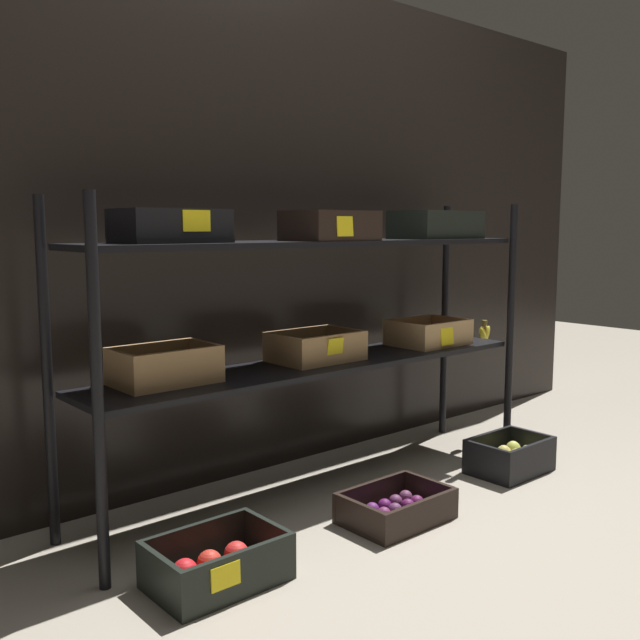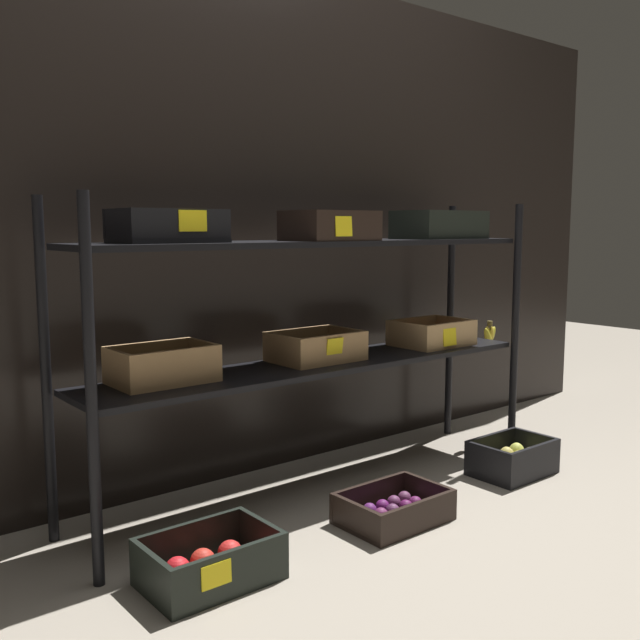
% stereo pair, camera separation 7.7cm
% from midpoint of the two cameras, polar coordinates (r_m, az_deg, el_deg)
% --- Properties ---
extents(ground_plane, '(10.00, 10.00, 0.00)m').
position_cam_midpoint_polar(ground_plane, '(2.77, 0.82, -13.29)').
color(ground_plane, gray).
extents(storefront_wall, '(4.26, 0.12, 1.96)m').
position_cam_midpoint_polar(storefront_wall, '(2.89, -4.04, 7.48)').
color(storefront_wall, black).
rests_on(storefront_wall, ground_plane).
extents(display_rack, '(1.98, 0.39, 1.07)m').
position_cam_midpoint_polar(display_rack, '(2.61, 1.14, 1.57)').
color(display_rack, black).
rests_on(display_rack, ground_plane).
extents(crate_ground_apple_red, '(0.36, 0.25, 0.13)m').
position_cam_midpoint_polar(crate_ground_apple_red, '(2.11, -7.65, -18.77)').
color(crate_ground_apple_red, black).
rests_on(crate_ground_apple_red, ground_plane).
extents(crate_ground_plum, '(0.35, 0.25, 0.10)m').
position_cam_midpoint_polar(crate_ground_plum, '(2.49, 6.80, -14.86)').
color(crate_ground_plum, black).
rests_on(crate_ground_plum, ground_plane).
extents(crate_ground_pear, '(0.32, 0.22, 0.14)m').
position_cam_midpoint_polar(crate_ground_pear, '(3.01, 15.80, -10.69)').
color(crate_ground_pear, black).
rests_on(crate_ground_pear, ground_plane).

